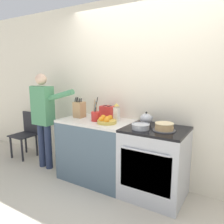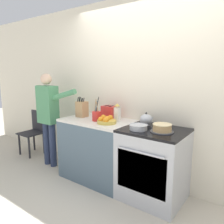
{
  "view_description": "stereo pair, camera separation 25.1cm",
  "coord_description": "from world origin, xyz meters",
  "px_view_note": "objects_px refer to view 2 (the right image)",
  "views": [
    {
      "loc": [
        1.15,
        -2.17,
        1.6
      ],
      "look_at": [
        -0.35,
        0.29,
        1.05
      ],
      "focal_mm": 35.0,
      "sensor_mm": 36.0,
      "label": 1
    },
    {
      "loc": [
        1.36,
        -2.03,
        1.6
      ],
      "look_at": [
        -0.35,
        0.29,
        1.05
      ],
      "focal_mm": 35.0,
      "sensor_mm": 36.0,
      "label": 2
    }
  ],
  "objects_px": {
    "layer_cake": "(162,128)",
    "milk_carton": "(117,113)",
    "fruit_bowl": "(106,120)",
    "toaster": "(109,112)",
    "knife_block": "(82,109)",
    "mixing_bowl": "(138,127)",
    "dining_chair": "(35,129)",
    "stove_range": "(153,164)",
    "person_baker": "(48,112)",
    "tea_kettle": "(146,120)",
    "utensil_crock": "(96,116)"
  },
  "relations": [
    {
      "from": "knife_block",
      "to": "toaster",
      "type": "xyz_separation_m",
      "value": [
        0.41,
        0.15,
        -0.03
      ]
    },
    {
      "from": "tea_kettle",
      "to": "utensil_crock",
      "type": "xyz_separation_m",
      "value": [
        -0.68,
        -0.2,
        0.0
      ]
    },
    {
      "from": "fruit_bowl",
      "to": "knife_block",
      "type": "bearing_deg",
      "value": 168.11
    },
    {
      "from": "tea_kettle",
      "to": "knife_block",
      "type": "distance_m",
      "value": 1.04
    },
    {
      "from": "knife_block",
      "to": "person_baker",
      "type": "height_order",
      "value": "person_baker"
    },
    {
      "from": "layer_cake",
      "to": "knife_block",
      "type": "xyz_separation_m",
      "value": [
        -1.34,
        0.07,
        0.08
      ]
    },
    {
      "from": "stove_range",
      "to": "toaster",
      "type": "xyz_separation_m",
      "value": [
        -0.82,
        0.17,
        0.54
      ]
    },
    {
      "from": "mixing_bowl",
      "to": "utensil_crock",
      "type": "distance_m",
      "value": 0.72
    },
    {
      "from": "layer_cake",
      "to": "knife_block",
      "type": "height_order",
      "value": "knife_block"
    },
    {
      "from": "toaster",
      "to": "fruit_bowl",
      "type": "bearing_deg",
      "value": -59.49
    },
    {
      "from": "toaster",
      "to": "layer_cake",
      "type": "bearing_deg",
      "value": -12.93
    },
    {
      "from": "utensil_crock",
      "to": "dining_chair",
      "type": "bearing_deg",
      "value": 175.98
    },
    {
      "from": "dining_chair",
      "to": "mixing_bowl",
      "type": "bearing_deg",
      "value": -27.55
    },
    {
      "from": "tea_kettle",
      "to": "knife_block",
      "type": "xyz_separation_m",
      "value": [
        -1.04,
        -0.12,
        0.05
      ]
    },
    {
      "from": "stove_range",
      "to": "fruit_bowl",
      "type": "xyz_separation_m",
      "value": [
        -0.66,
        -0.09,
        0.49
      ]
    },
    {
      "from": "knife_block",
      "to": "toaster",
      "type": "distance_m",
      "value": 0.43
    },
    {
      "from": "knife_block",
      "to": "toaster",
      "type": "relative_size",
      "value": 1.44
    },
    {
      "from": "fruit_bowl",
      "to": "person_baker",
      "type": "xyz_separation_m",
      "value": [
        -1.18,
        -0.04,
        -0.02
      ]
    },
    {
      "from": "toaster",
      "to": "stove_range",
      "type": "bearing_deg",
      "value": -11.72
    },
    {
      "from": "utensil_crock",
      "to": "milk_carton",
      "type": "bearing_deg",
      "value": 32.32
    },
    {
      "from": "stove_range",
      "to": "fruit_bowl",
      "type": "height_order",
      "value": "fruit_bowl"
    },
    {
      "from": "layer_cake",
      "to": "person_baker",
      "type": "xyz_separation_m",
      "value": [
        -1.96,
        -0.08,
        -0.02
      ]
    },
    {
      "from": "mixing_bowl",
      "to": "utensil_crock",
      "type": "xyz_separation_m",
      "value": [
        -0.72,
        0.07,
        0.04
      ]
    },
    {
      "from": "mixing_bowl",
      "to": "dining_chair",
      "type": "height_order",
      "value": "mixing_bowl"
    },
    {
      "from": "stove_range",
      "to": "layer_cake",
      "type": "xyz_separation_m",
      "value": [
        0.12,
        -0.05,
        0.49
      ]
    },
    {
      "from": "tea_kettle",
      "to": "dining_chair",
      "type": "bearing_deg",
      "value": -177.96
    },
    {
      "from": "knife_block",
      "to": "mixing_bowl",
      "type": "bearing_deg",
      "value": -8.03
    },
    {
      "from": "utensil_crock",
      "to": "fruit_bowl",
      "type": "relative_size",
      "value": 1.3
    },
    {
      "from": "mixing_bowl",
      "to": "fruit_bowl",
      "type": "relative_size",
      "value": 0.86
    },
    {
      "from": "layer_cake",
      "to": "milk_carton",
      "type": "distance_m",
      "value": 0.75
    },
    {
      "from": "knife_block",
      "to": "utensil_crock",
      "type": "distance_m",
      "value": 0.37
    },
    {
      "from": "stove_range",
      "to": "milk_carton",
      "type": "relative_size",
      "value": 3.62
    },
    {
      "from": "mixing_bowl",
      "to": "toaster",
      "type": "xyz_separation_m",
      "value": [
        -0.67,
        0.3,
        0.06
      ]
    },
    {
      "from": "fruit_bowl",
      "to": "toaster",
      "type": "bearing_deg",
      "value": 120.51
    },
    {
      "from": "milk_carton",
      "to": "person_baker",
      "type": "distance_m",
      "value": 1.25
    },
    {
      "from": "dining_chair",
      "to": "stove_range",
      "type": "bearing_deg",
      "value": -24.42
    },
    {
      "from": "layer_cake",
      "to": "mixing_bowl",
      "type": "bearing_deg",
      "value": -162.71
    },
    {
      "from": "layer_cake",
      "to": "milk_carton",
      "type": "relative_size",
      "value": 1.08
    },
    {
      "from": "stove_range",
      "to": "milk_carton",
      "type": "xyz_separation_m",
      "value": [
        -0.62,
        0.1,
        0.57
      ]
    },
    {
      "from": "utensil_crock",
      "to": "layer_cake",
      "type": "bearing_deg",
      "value": 0.59
    },
    {
      "from": "layer_cake",
      "to": "knife_block",
      "type": "relative_size",
      "value": 0.87
    },
    {
      "from": "dining_chair",
      "to": "toaster",
      "type": "bearing_deg",
      "value": -19.49
    },
    {
      "from": "utensil_crock",
      "to": "dining_chair",
      "type": "relative_size",
      "value": 0.41
    },
    {
      "from": "stove_range",
      "to": "layer_cake",
      "type": "distance_m",
      "value": 0.51
    },
    {
      "from": "knife_block",
      "to": "fruit_bowl",
      "type": "height_order",
      "value": "knife_block"
    },
    {
      "from": "fruit_bowl",
      "to": "layer_cake",
      "type": "bearing_deg",
      "value": 3.6
    },
    {
      "from": "layer_cake",
      "to": "fruit_bowl",
      "type": "height_order",
      "value": "fruit_bowl"
    },
    {
      "from": "toaster",
      "to": "utensil_crock",
      "type": "bearing_deg",
      "value": -102.47
    },
    {
      "from": "tea_kettle",
      "to": "mixing_bowl",
      "type": "height_order",
      "value": "tea_kettle"
    },
    {
      "from": "tea_kettle",
      "to": "utensil_crock",
      "type": "height_order",
      "value": "utensil_crock"
    }
  ]
}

